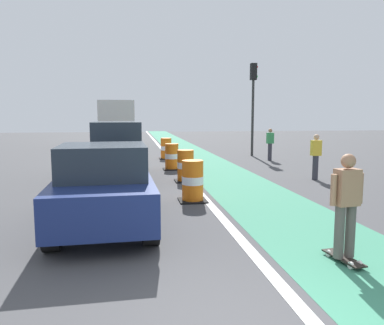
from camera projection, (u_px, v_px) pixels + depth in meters
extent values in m
cube|color=#387F60|center=(217.00, 170.00, 15.72)|extent=(2.50, 80.00, 0.01)
cube|color=silver|center=(181.00, 171.00, 15.49)|extent=(0.20, 80.00, 0.01)
cube|color=black|center=(343.00, 258.00, 5.88)|extent=(0.33, 0.82, 0.02)
cylinder|color=silver|center=(329.00, 253.00, 6.10)|extent=(0.06, 0.11, 0.11)
cylinder|color=silver|center=(337.00, 252.00, 6.15)|extent=(0.06, 0.11, 0.11)
cylinder|color=silver|center=(351.00, 265.00, 5.61)|extent=(0.06, 0.11, 0.11)
cylinder|color=silver|center=(359.00, 264.00, 5.65)|extent=(0.06, 0.11, 0.11)
cylinder|color=#514C47|center=(339.00, 232.00, 5.80)|extent=(0.15, 0.15, 0.82)
cylinder|color=#514C47|center=(350.00, 231.00, 5.85)|extent=(0.15, 0.15, 0.82)
cube|color=#9E7051|center=(347.00, 187.00, 5.74)|extent=(0.39, 0.27, 0.56)
cylinder|color=#9E7051|center=(333.00, 190.00, 5.68)|extent=(0.09, 0.09, 0.48)
cylinder|color=#9E7051|center=(360.00, 188.00, 5.81)|extent=(0.09, 0.09, 0.48)
sphere|color=#9E7051|center=(348.00, 161.00, 5.69)|extent=(0.22, 0.22, 0.22)
cube|color=navy|center=(105.00, 193.00, 7.68)|extent=(1.98, 4.16, 0.72)
cube|color=#232D38|center=(103.00, 161.00, 7.35)|extent=(1.68, 1.78, 0.64)
cylinder|color=black|center=(71.00, 199.00, 8.81)|extent=(0.30, 0.69, 0.68)
cylinder|color=black|center=(142.00, 196.00, 9.12)|extent=(0.30, 0.69, 0.68)
cylinder|color=black|center=(52.00, 231.00, 6.33)|extent=(0.30, 0.69, 0.68)
cylinder|color=black|center=(150.00, 226.00, 6.64)|extent=(0.30, 0.69, 0.68)
cube|color=black|center=(117.00, 157.00, 13.55)|extent=(1.97, 4.65, 0.90)
cube|color=#232D38|center=(117.00, 133.00, 13.45)|extent=(1.70, 2.90, 0.80)
cylinder|color=black|center=(97.00, 165.00, 14.85)|extent=(0.30, 0.69, 0.68)
cylinder|color=black|center=(139.00, 164.00, 15.15)|extent=(0.30, 0.69, 0.68)
cylinder|color=black|center=(91.00, 176.00, 12.07)|extent=(0.30, 0.69, 0.68)
cylinder|color=black|center=(143.00, 175.00, 12.36)|extent=(0.30, 0.69, 0.68)
cylinder|color=orange|center=(193.00, 192.00, 10.03)|extent=(0.56, 0.56, 0.42)
cylinder|color=white|center=(193.00, 180.00, 10.00)|extent=(0.57, 0.57, 0.21)
cylinder|color=orange|center=(193.00, 168.00, 9.96)|extent=(0.56, 0.56, 0.42)
cube|color=black|center=(193.00, 200.00, 10.06)|extent=(0.73, 0.73, 0.04)
cylinder|color=orange|center=(186.00, 174.00, 13.05)|extent=(0.56, 0.56, 0.42)
cylinder|color=white|center=(186.00, 165.00, 13.01)|extent=(0.57, 0.57, 0.21)
cylinder|color=orange|center=(186.00, 156.00, 12.97)|extent=(0.56, 0.56, 0.42)
cube|color=black|center=(186.00, 181.00, 13.07)|extent=(0.73, 0.73, 0.04)
cylinder|color=orange|center=(172.00, 164.00, 15.95)|extent=(0.56, 0.56, 0.42)
cylinder|color=white|center=(172.00, 156.00, 15.91)|extent=(0.57, 0.57, 0.21)
cylinder|color=orange|center=(172.00, 149.00, 15.88)|extent=(0.56, 0.56, 0.42)
cube|color=black|center=(172.00, 169.00, 15.98)|extent=(0.73, 0.73, 0.04)
cylinder|color=orange|center=(166.00, 154.00, 19.85)|extent=(0.56, 0.56, 0.42)
cylinder|color=white|center=(166.00, 148.00, 19.82)|extent=(0.57, 0.57, 0.21)
cylinder|color=orange|center=(166.00, 142.00, 19.78)|extent=(0.56, 0.56, 0.42)
cube|color=black|center=(166.00, 158.00, 19.88)|extent=(0.73, 0.73, 0.04)
cube|color=beige|center=(117.00, 119.00, 26.71)|extent=(2.42, 5.65, 2.50)
cube|color=silver|center=(118.00, 125.00, 30.52)|extent=(2.24, 1.95, 2.10)
cylinder|color=black|center=(105.00, 138.00, 30.28)|extent=(0.32, 0.97, 0.96)
cylinder|color=black|center=(131.00, 138.00, 30.64)|extent=(0.32, 0.97, 0.96)
cylinder|color=black|center=(102.00, 142.00, 25.34)|extent=(0.32, 0.97, 0.96)
cylinder|color=black|center=(133.00, 142.00, 25.70)|extent=(0.32, 0.97, 0.96)
cylinder|color=#2D2D2D|center=(253.00, 118.00, 21.16)|extent=(0.14, 0.14, 4.20)
cube|color=black|center=(253.00, 72.00, 20.84)|extent=(0.32, 0.32, 0.90)
sphere|color=red|center=(257.00, 67.00, 20.84)|extent=(0.16, 0.16, 0.16)
sphere|color=green|center=(256.00, 76.00, 20.90)|extent=(0.16, 0.16, 0.16)
cylinder|color=#33333D|center=(315.00, 168.00, 13.36)|extent=(0.20, 0.20, 0.86)
cube|color=gold|center=(316.00, 148.00, 13.27)|extent=(0.34, 0.20, 0.54)
sphere|color=tan|center=(317.00, 137.00, 13.23)|extent=(0.20, 0.20, 0.20)
cylinder|color=#33333D|center=(270.00, 152.00, 19.15)|extent=(0.20, 0.20, 0.86)
cube|color=#338C4C|center=(270.00, 138.00, 19.06)|extent=(0.34, 0.20, 0.54)
sphere|color=#9E7051|center=(270.00, 131.00, 19.01)|extent=(0.20, 0.20, 0.20)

